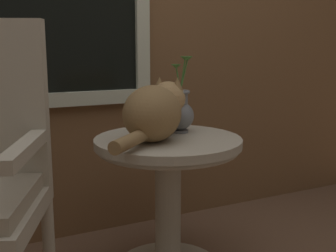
# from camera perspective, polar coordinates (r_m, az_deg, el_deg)

# --- Properties ---
(wicker_side_table) EXTENTS (0.62, 0.62, 0.61)m
(wicker_side_table) POSITION_cam_1_polar(r_m,az_deg,el_deg) (1.82, 0.00, -7.36)
(wicker_side_table) COLOR #B2A893
(wicker_side_table) RESTS_ON ground_plane
(cat) EXTENTS (0.46, 0.43, 0.25)m
(cat) POSITION_cam_1_polar(r_m,az_deg,el_deg) (1.70, -1.75, 2.02)
(cat) COLOR olive
(cat) RESTS_ON wicker_side_table
(pewter_vase_with_ivy) EXTENTS (0.12, 0.12, 0.33)m
(pewter_vase_with_ivy) POSITION_cam_1_polar(r_m,az_deg,el_deg) (1.86, 1.64, 2.06)
(pewter_vase_with_ivy) COLOR slate
(pewter_vase_with_ivy) RESTS_ON wicker_side_table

